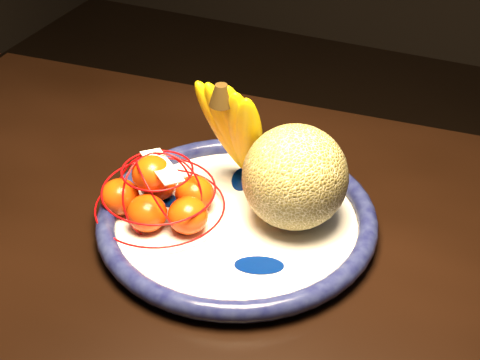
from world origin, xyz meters
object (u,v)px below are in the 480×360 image
at_px(banana_bunch, 238,128).
at_px(fruit_bowl, 237,220).
at_px(mandarin_bag, 160,196).
at_px(cantaloupe, 295,177).

bearing_deg(banana_bunch, fruit_bowl, -54.67).
distance_m(banana_bunch, mandarin_bag, 0.13).
bearing_deg(cantaloupe, banana_bunch, 156.46).
height_order(cantaloupe, banana_bunch, banana_bunch).
bearing_deg(mandarin_bag, banana_bunch, 56.88).
height_order(cantaloupe, mandarin_bag, cantaloupe).
height_order(banana_bunch, mandarin_bag, banana_bunch).
xyz_separation_m(cantaloupe, banana_bunch, (-0.10, 0.04, 0.02)).
relative_size(fruit_bowl, mandarin_bag, 1.90).
relative_size(banana_bunch, mandarin_bag, 0.96).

